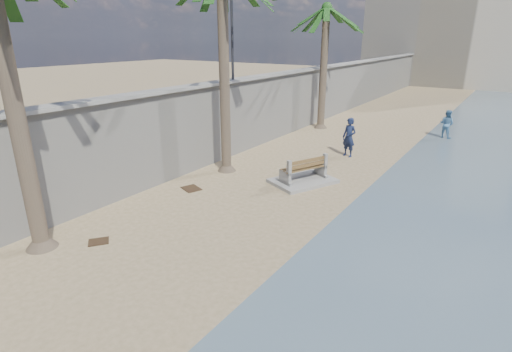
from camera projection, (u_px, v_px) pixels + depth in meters
The scene contains 11 objects.
ground_plane at pixel (78, 340), 7.70m from camera, with size 140.00×140.00×0.00m, color #9B835F.
seawall at pixel (307, 98), 25.55m from camera, with size 0.45×70.00×3.50m, color gray.
wall_cap at pixel (308, 69), 24.95m from camera, with size 0.80×70.00×0.12m, color gray.
end_building at pixel (455, 23), 47.30m from camera, with size 18.00×12.00×14.00m, color #B7AA93.
bench_far at pixel (303, 172), 15.79m from camera, with size 2.53×2.91×1.02m.
palm_back at pixel (327, 9), 23.08m from camera, with size 5.00×5.00×7.98m.
streetlight at pixel (232, 9), 17.58m from camera, with size 0.28×0.28×5.12m.
person_a at pixel (349, 135), 19.05m from camera, with size 0.78×0.53×2.16m, color #151E3C.
person_b at pixel (447, 122), 22.62m from camera, with size 0.86×0.67×1.78m, color teal.
debris_c at pixel (191, 188), 15.27m from camera, with size 0.72×0.58×0.03m, color #382616.
debris_d at pixel (99, 242), 11.33m from camera, with size 0.55×0.44×0.03m, color #382616.
Camera 1 is at (6.30, -3.27, 5.54)m, focal length 28.00 mm.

